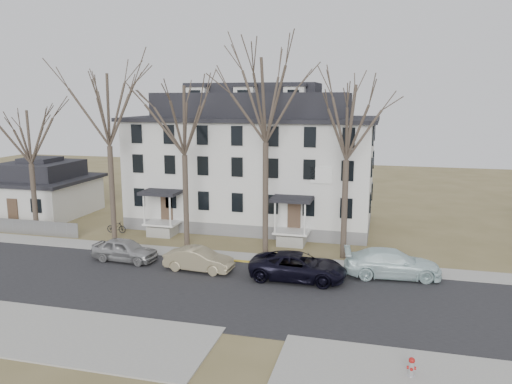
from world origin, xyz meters
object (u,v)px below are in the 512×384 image
(fire_hydrant, at_px, (411,367))
(tree_center, at_px, (266,94))
(boarding_house, at_px, (254,162))
(bicycle_left, at_px, (160,227))
(car_navy, at_px, (298,267))
(bicycle_right, at_px, (116,228))
(tree_mid_left, at_px, (184,115))
(tree_far_left, at_px, (107,105))
(car_white, at_px, (392,264))
(tree_bungalow, at_px, (29,133))
(tree_mid_right, at_px, (348,117))
(car_silver, at_px, (125,250))
(small_house, at_px, (43,191))
(car_tan, at_px, (199,260))

(fire_hydrant, bearing_deg, tree_center, 122.80)
(boarding_house, height_order, bicycle_left, boarding_house)
(tree_center, xyz_separation_m, car_navy, (3.22, -4.99, -10.28))
(tree_center, distance_m, car_navy, 11.87)
(bicycle_right, distance_m, fire_hydrant, 27.51)
(tree_mid_left, bearing_deg, tree_far_left, 180.00)
(bicycle_left, distance_m, bicycle_right, 3.50)
(tree_mid_left, distance_m, tree_center, 6.18)
(tree_center, bearing_deg, boarding_house, 110.20)
(car_white, xyz_separation_m, bicycle_left, (-18.24, 5.93, -0.35))
(tree_center, relative_size, tree_bungalow, 1.36)
(tree_far_left, height_order, tree_mid_right, tree_far_left)
(tree_bungalow, distance_m, fire_hydrant, 32.75)
(boarding_house, relative_size, tree_mid_right, 1.63)
(boarding_house, relative_size, bicycle_right, 12.96)
(car_white, height_order, fire_hydrant, car_white)
(car_silver, bearing_deg, small_house, 57.27)
(car_silver, height_order, bicycle_left, car_silver)
(tree_mid_right, bearing_deg, bicycle_left, 169.26)
(tree_far_left, distance_m, car_navy, 18.64)
(boarding_house, bearing_deg, tree_mid_right, -43.81)
(tree_mid_left, xyz_separation_m, tree_center, (6.00, 0.00, 1.48))
(tree_center, relative_size, bicycle_right, 9.16)
(boarding_house, distance_m, tree_center, 10.39)
(tree_far_left, bearing_deg, bicycle_right, 115.67)
(car_white, height_order, bicycle_right, car_white)
(car_navy, distance_m, bicycle_right, 17.44)
(tree_center, xyz_separation_m, tree_bungalow, (-19.00, 0.00, -2.97))
(tree_bungalow, bearing_deg, bicycle_left, 16.74)
(boarding_house, relative_size, small_house, 2.39)
(car_white, bearing_deg, tree_bungalow, 76.77)
(tree_mid_right, relative_size, car_tan, 2.90)
(tree_mid_right, bearing_deg, boarding_house, 136.19)
(car_tan, relative_size, bicycle_right, 2.74)
(tree_bungalow, bearing_deg, tree_far_left, 0.00)
(tree_center, bearing_deg, tree_bungalow, 180.00)
(small_house, xyz_separation_m, bicycle_left, (13.48, -3.35, -1.76))
(tree_far_left, relative_size, car_navy, 2.36)
(tree_mid_left, xyz_separation_m, tree_bungalow, (-13.00, 0.00, -1.48))
(tree_center, relative_size, fire_hydrant, 17.29)
(tree_mid_left, bearing_deg, tree_center, 0.00)
(fire_hydrant, bearing_deg, bicycle_left, 137.41)
(tree_mid_right, relative_size, tree_bungalow, 1.18)
(small_house, height_order, car_navy, small_house)
(tree_bungalow, xyz_separation_m, bicycle_left, (9.48, 2.85, -7.63))
(car_navy, distance_m, fire_hydrant, 11.31)
(tree_mid_right, distance_m, car_navy, 10.37)
(tree_far_left, bearing_deg, car_navy, -18.17)
(boarding_house, xyz_separation_m, bicycle_right, (-9.85, -6.38, -4.90))
(tree_mid_left, height_order, tree_mid_right, same)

